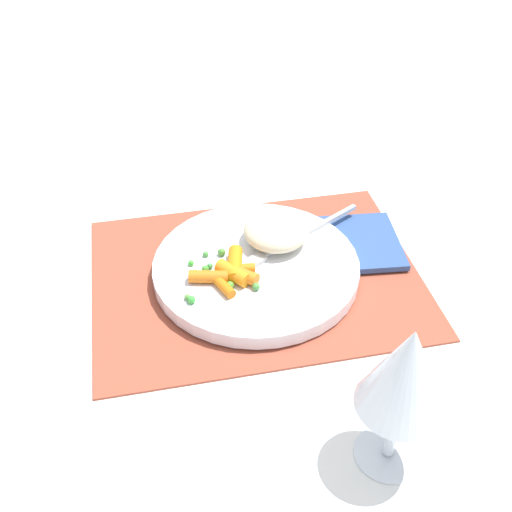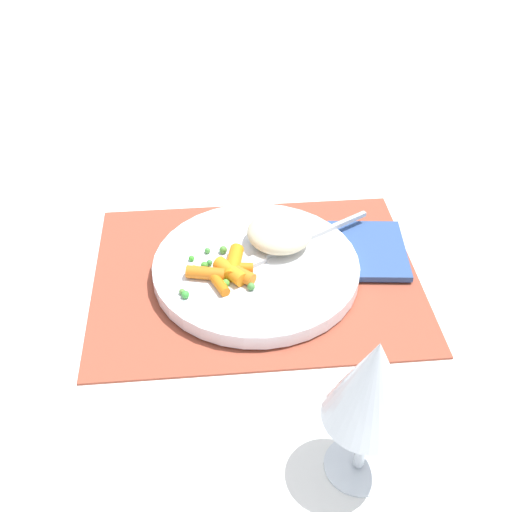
{
  "view_description": "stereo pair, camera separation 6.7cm",
  "coord_description": "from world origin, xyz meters",
  "px_view_note": "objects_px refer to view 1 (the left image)",
  "views": [
    {
      "loc": [
        0.12,
        0.58,
        0.52
      ],
      "look_at": [
        0.0,
        0.0,
        0.03
      ],
      "focal_mm": 44.08,
      "sensor_mm": 36.0,
      "label": 1
    },
    {
      "loc": [
        0.05,
        0.59,
        0.52
      ],
      "look_at": [
        0.0,
        0.0,
        0.03
      ],
      "focal_mm": 44.08,
      "sensor_mm": 36.0,
      "label": 2
    }
  ],
  "objects_px": {
    "rice_mound": "(276,231)",
    "fork": "(286,244)",
    "plate": "(256,268)",
    "wine_glass": "(406,373)",
    "carrot_portion": "(230,272)",
    "napkin": "(362,242)"
  },
  "relations": [
    {
      "from": "rice_mound",
      "to": "fork",
      "type": "height_order",
      "value": "rice_mound"
    },
    {
      "from": "plate",
      "to": "wine_glass",
      "type": "distance_m",
      "value": 0.3
    },
    {
      "from": "rice_mound",
      "to": "plate",
      "type": "bearing_deg",
      "value": 46.9
    },
    {
      "from": "plate",
      "to": "carrot_portion",
      "type": "xyz_separation_m",
      "value": [
        0.04,
        0.02,
        0.02
      ]
    },
    {
      "from": "fork",
      "to": "napkin",
      "type": "distance_m",
      "value": 0.11
    },
    {
      "from": "carrot_portion",
      "to": "plate",
      "type": "bearing_deg",
      "value": -149.67
    },
    {
      "from": "plate",
      "to": "napkin",
      "type": "distance_m",
      "value": 0.15
    },
    {
      "from": "fork",
      "to": "wine_glass",
      "type": "distance_m",
      "value": 0.31
    },
    {
      "from": "plate",
      "to": "napkin",
      "type": "relative_size",
      "value": 2.19
    },
    {
      "from": "rice_mound",
      "to": "carrot_portion",
      "type": "relative_size",
      "value": 0.99
    },
    {
      "from": "rice_mound",
      "to": "wine_glass",
      "type": "bearing_deg",
      "value": 96.87
    },
    {
      "from": "plate",
      "to": "rice_mound",
      "type": "xyz_separation_m",
      "value": [
        -0.03,
        -0.04,
        0.03
      ]
    },
    {
      "from": "rice_mound",
      "to": "carrot_portion",
      "type": "distance_m",
      "value": 0.09
    },
    {
      "from": "carrot_portion",
      "to": "napkin",
      "type": "xyz_separation_m",
      "value": [
        -0.18,
        -0.05,
        -0.02
      ]
    },
    {
      "from": "rice_mound",
      "to": "carrot_portion",
      "type": "height_order",
      "value": "rice_mound"
    },
    {
      "from": "napkin",
      "to": "plate",
      "type": "bearing_deg",
      "value": 10.95
    },
    {
      "from": "fork",
      "to": "plate",
      "type": "bearing_deg",
      "value": 28.86
    },
    {
      "from": "rice_mound",
      "to": "napkin",
      "type": "bearing_deg",
      "value": 176.73
    },
    {
      "from": "rice_mound",
      "to": "napkin",
      "type": "height_order",
      "value": "rice_mound"
    },
    {
      "from": "napkin",
      "to": "carrot_portion",
      "type": "bearing_deg",
      "value": 15.1
    },
    {
      "from": "napkin",
      "to": "rice_mound",
      "type": "bearing_deg",
      "value": -3.27
    },
    {
      "from": "napkin",
      "to": "wine_glass",
      "type": "bearing_deg",
      "value": 75.51
    }
  ]
}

